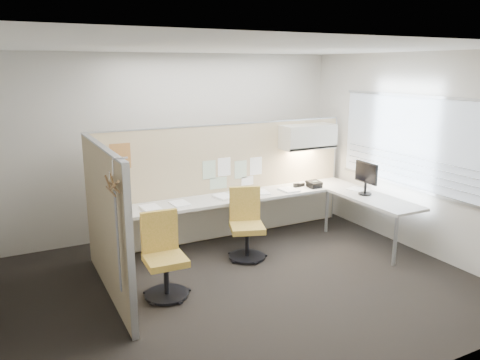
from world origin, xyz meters
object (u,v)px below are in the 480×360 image
desk (263,203)px  chair_left (164,258)px  monitor (366,176)px  phone (314,184)px  chair_right (246,226)px

desk → chair_left: size_ratio=4.14×
monitor → phone: (-0.42, 0.70, -0.23)m
chair_left → phone: chair_left is taller
chair_left → chair_right: chair_left is taller
monitor → chair_left: bearing=96.9°
chair_right → phone: size_ratio=4.46×
chair_left → chair_right: (1.37, 0.55, -0.00)m
desk → chair_left: (-1.87, -0.95, -0.15)m
desk → chair_left: chair_left is taller
chair_left → phone: (2.82, 0.97, 0.33)m
desk → chair_right: 0.66m
monitor → phone: size_ratio=2.27×
desk → monitor: size_ratio=8.17×
chair_left → phone: size_ratio=4.49×
chair_left → monitor: (3.24, 0.28, 0.56)m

